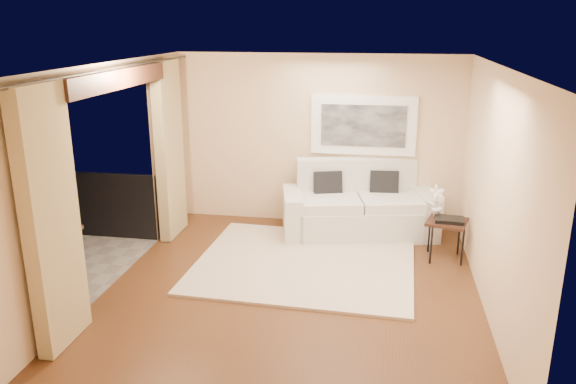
% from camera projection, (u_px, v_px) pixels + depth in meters
% --- Properties ---
extents(floor, '(5.00, 5.00, 0.00)m').
position_uv_depth(floor, '(292.00, 289.00, 6.92)').
color(floor, '#563219').
rests_on(floor, ground).
extents(room_shell, '(5.00, 6.40, 5.00)m').
position_uv_depth(room_shell, '(113.00, 79.00, 6.53)').
color(room_shell, white).
rests_on(room_shell, ground).
extents(balcony, '(1.81, 2.60, 1.17)m').
position_uv_depth(balcony, '(46.00, 257.00, 7.40)').
color(balcony, '#605B56').
rests_on(balcony, ground).
extents(curtains, '(0.16, 4.80, 2.64)m').
position_uv_depth(curtains, '(123.00, 177.00, 6.87)').
color(curtains, tan).
rests_on(curtains, ground).
extents(artwork, '(1.62, 0.07, 0.92)m').
position_uv_depth(artwork, '(363.00, 125.00, 8.65)').
color(artwork, white).
rests_on(artwork, room_shell).
extents(rug, '(2.99, 2.63, 0.04)m').
position_uv_depth(rug, '(305.00, 263.00, 7.61)').
color(rug, beige).
rests_on(rug, floor).
extents(sofa, '(2.46, 1.45, 1.11)m').
position_uv_depth(sofa, '(358.00, 208.00, 8.67)').
color(sofa, silver).
rests_on(sofa, floor).
extents(side_table, '(0.63, 0.63, 0.56)m').
position_uv_depth(side_table, '(447.00, 225.00, 7.66)').
color(side_table, '#321910').
rests_on(side_table, floor).
extents(tray, '(0.40, 0.31, 0.05)m').
position_uv_depth(tray, '(450.00, 220.00, 7.60)').
color(tray, black).
rests_on(tray, side_table).
extents(orchid, '(0.28, 0.25, 0.45)m').
position_uv_depth(orchid, '(437.00, 201.00, 7.74)').
color(orchid, white).
rests_on(orchid, side_table).
extents(bistro_table, '(0.63, 0.63, 0.73)m').
position_uv_depth(bistro_table, '(47.00, 238.00, 6.77)').
color(bistro_table, '#321910').
rests_on(bistro_table, balcony).
extents(balcony_chair_far, '(0.50, 0.50, 0.99)m').
position_uv_depth(balcony_chair_far, '(36.00, 219.00, 7.67)').
color(balcony_chair_far, '#321910').
rests_on(balcony_chair_far, balcony).
extents(balcony_chair_near, '(0.48, 0.48, 0.86)m').
position_uv_depth(balcony_chair_near, '(11.00, 243.00, 7.04)').
color(balcony_chair_near, '#321910').
rests_on(balcony_chair_near, balcony).
extents(ice_bucket, '(0.18, 0.18, 0.20)m').
position_uv_depth(ice_bucket, '(40.00, 220.00, 6.86)').
color(ice_bucket, white).
rests_on(ice_bucket, bistro_table).
extents(candle, '(0.06, 0.06, 0.07)m').
position_uv_depth(candle, '(53.00, 226.00, 6.83)').
color(candle, red).
rests_on(candle, bistro_table).
extents(vase, '(0.04, 0.04, 0.18)m').
position_uv_depth(vase, '(30.00, 231.00, 6.53)').
color(vase, silver).
rests_on(vase, bistro_table).
extents(glass_a, '(0.06, 0.06, 0.12)m').
position_uv_depth(glass_a, '(56.00, 229.00, 6.67)').
color(glass_a, white).
rests_on(glass_a, bistro_table).
extents(glass_b, '(0.06, 0.06, 0.12)m').
position_uv_depth(glass_b, '(60.00, 227.00, 6.73)').
color(glass_b, silver).
rests_on(glass_b, bistro_table).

